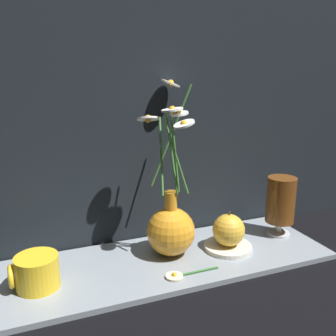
# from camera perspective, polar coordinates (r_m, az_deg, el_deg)

# --- Properties ---
(ground_plane) EXTENTS (6.00, 6.00, 0.00)m
(ground_plane) POSITION_cam_1_polar(r_m,az_deg,el_deg) (0.87, -0.39, -14.37)
(ground_plane) COLOR black
(shelf) EXTENTS (0.76, 0.25, 0.01)m
(shelf) POSITION_cam_1_polar(r_m,az_deg,el_deg) (0.87, -0.39, -14.03)
(shelf) COLOR gray
(shelf) RESTS_ON ground_plane
(backdrop_wall) EXTENTS (1.26, 0.02, 1.10)m
(backdrop_wall) POSITION_cam_1_polar(r_m,az_deg,el_deg) (0.90, -3.94, 22.86)
(backdrop_wall) COLOR black
(backdrop_wall) RESTS_ON ground_plane
(vase_with_flowers) EXTENTS (0.14, 0.19, 0.39)m
(vase_with_flowers) POSITION_cam_1_polar(r_m,az_deg,el_deg) (0.85, 0.42, -8.68)
(vase_with_flowers) COLOR orange
(vase_with_flowers) RESTS_ON shelf
(yellow_mug) EXTENTS (0.09, 0.08, 0.07)m
(yellow_mug) POSITION_cam_1_polar(r_m,az_deg,el_deg) (0.79, -19.45, -14.72)
(yellow_mug) COLOR yellow
(yellow_mug) RESTS_ON shelf
(tea_glass) EXTENTS (0.07, 0.07, 0.15)m
(tea_glass) POSITION_cam_1_polar(r_m,az_deg,el_deg) (0.99, 16.80, -4.86)
(tea_glass) COLOR silver
(tea_glass) RESTS_ON shelf
(saucer_plate) EXTENTS (0.11, 0.11, 0.01)m
(saucer_plate) POSITION_cam_1_polar(r_m,az_deg,el_deg) (0.91, 9.11, -11.77)
(saucer_plate) COLOR silver
(saucer_plate) RESTS_ON shelf
(orange_fruit) EXTENTS (0.08, 0.08, 0.08)m
(orange_fruit) POSITION_cam_1_polar(r_m,az_deg,el_deg) (0.90, 9.22, -9.32)
(orange_fruit) COLOR gold
(orange_fruit) RESTS_ON saucer_plate
(loose_daisy) EXTENTS (0.12, 0.04, 0.01)m
(loose_daisy) POSITION_cam_1_polar(r_m,az_deg,el_deg) (0.80, 1.93, -15.96)
(loose_daisy) COLOR #336B2D
(loose_daisy) RESTS_ON shelf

